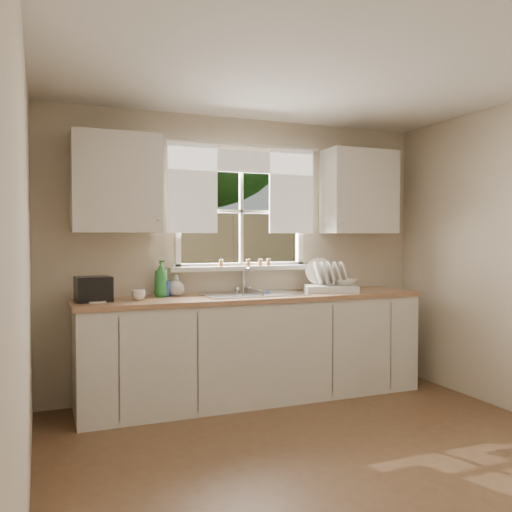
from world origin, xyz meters
name	(u,v)px	position (x,y,z in m)	size (l,w,h in m)	color
ground	(360,477)	(0.00, 0.00, 0.00)	(4.00, 4.00, 0.00)	brown
room_walls	(368,268)	(0.00, -0.07, 1.24)	(3.62, 4.02, 2.50)	beige
ceiling	(363,47)	(0.00, 0.00, 2.50)	(3.60, 4.00, 0.02)	silver
window	(242,229)	(0.00, 2.00, 1.49)	(1.38, 0.16, 1.06)	white
curtains	(244,180)	(0.00, 1.95, 1.93)	(1.50, 0.03, 0.81)	white
base_cabinets	(255,349)	(0.00, 1.68, 0.43)	(3.00, 0.62, 0.87)	silver
countertop	(255,297)	(0.00, 1.68, 0.89)	(3.04, 0.65, 0.04)	#AA7A55
upper_cabinet_left	(116,183)	(-1.15, 1.82, 1.85)	(0.70, 0.33, 0.80)	silver
upper_cabinet_right	(360,192)	(1.15, 1.82, 1.85)	(0.70, 0.33, 0.80)	silver
wall_outlet	(326,271)	(0.88, 1.99, 1.08)	(0.08, 0.01, 0.12)	beige
sill_jars	(250,263)	(0.05, 1.94, 1.18)	(0.50, 0.04, 0.06)	brown
backyard	(160,137)	(0.58, 8.42, 3.46)	(20.00, 10.00, 6.13)	#335421
sink	(253,303)	(0.00, 1.71, 0.84)	(0.88, 0.52, 0.40)	#B7B7BC
dish_rack	(330,284)	(0.74, 1.68, 0.98)	(0.56, 0.49, 0.31)	white
bowl	(345,282)	(0.87, 1.63, 1.00)	(0.22, 0.22, 0.05)	white
soap_bottle_a	(161,278)	(-0.79, 1.84, 1.06)	(0.12, 0.12, 0.31)	green
soap_bottle_b	(164,285)	(-0.76, 1.85, 1.01)	(0.09, 0.09, 0.19)	#2E5AAE
soap_bottle_c	(176,285)	(-0.65, 1.87, 1.00)	(0.14, 0.14, 0.18)	beige
saucer	(96,301)	(-1.33, 1.65, 0.92)	(0.18, 0.18, 0.01)	silver
cup	(139,295)	(-1.01, 1.65, 0.95)	(0.11, 0.11, 0.08)	white
black_appliance	(93,289)	(-1.35, 1.70, 1.01)	(0.27, 0.23, 0.20)	black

